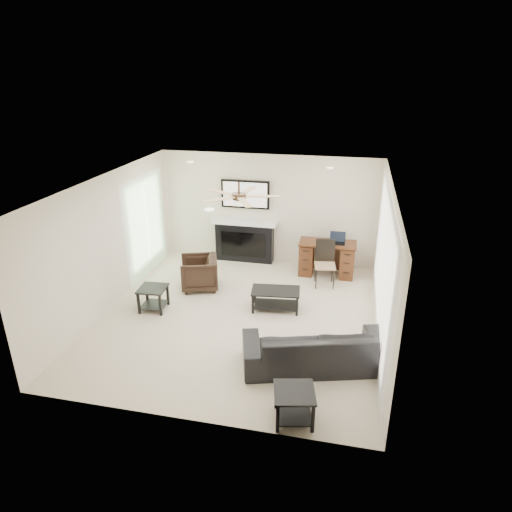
% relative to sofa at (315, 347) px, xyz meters
% --- Properties ---
extents(room_shell, '(5.50, 5.54, 2.52)m').
position_rel_sofa_xyz_m(room_shell, '(-1.32, 1.27, 1.36)').
color(room_shell, beige).
rests_on(room_shell, ground).
extents(sofa, '(2.35, 1.43, 0.64)m').
position_rel_sofa_xyz_m(sofa, '(0.00, 0.00, 0.00)').
color(sofa, black).
rests_on(sofa, ground).
extents(armchair, '(0.94, 0.92, 0.68)m').
position_rel_sofa_xyz_m(armchair, '(-2.60, 2.15, 0.02)').
color(armchair, black).
rests_on(armchair, ground).
extents(coffee_table, '(0.95, 0.60, 0.40)m').
position_rel_sofa_xyz_m(coffee_table, '(-0.90, 1.60, -0.12)').
color(coffee_table, black).
rests_on(coffee_table, ground).
extents(end_table_near, '(0.62, 0.62, 0.45)m').
position_rel_sofa_xyz_m(end_table_near, '(-0.15, -1.25, -0.10)').
color(end_table_near, black).
rests_on(end_table_near, ground).
extents(end_table_left, '(0.53, 0.53, 0.45)m').
position_rel_sofa_xyz_m(end_table_left, '(-3.15, 1.10, -0.10)').
color(end_table_left, black).
rests_on(end_table_left, ground).
extents(fireplace_unit, '(1.52, 0.34, 1.91)m').
position_rel_sofa_xyz_m(fireplace_unit, '(-2.03, 3.78, 0.63)').
color(fireplace_unit, black).
rests_on(fireplace_unit, ground).
extents(desk, '(1.22, 0.56, 0.76)m').
position_rel_sofa_xyz_m(desk, '(-0.08, 3.38, 0.06)').
color(desk, '#391F0E').
rests_on(desk, ground).
extents(desk_chair, '(0.48, 0.50, 0.97)m').
position_rel_sofa_xyz_m(desk_chair, '(-0.08, 2.83, 0.16)').
color(desk_chair, black).
rests_on(desk_chair, ground).
extents(laptop, '(0.33, 0.24, 0.23)m').
position_rel_sofa_xyz_m(laptop, '(0.12, 3.36, 0.55)').
color(laptop, black).
rests_on(laptop, desk).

